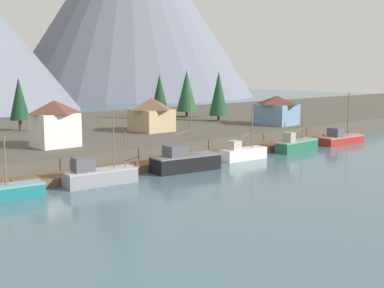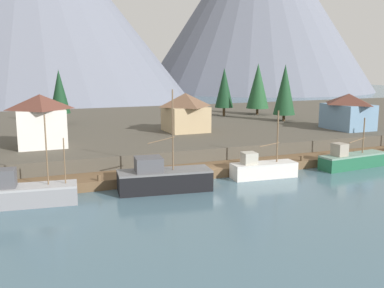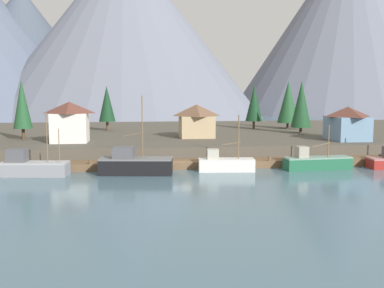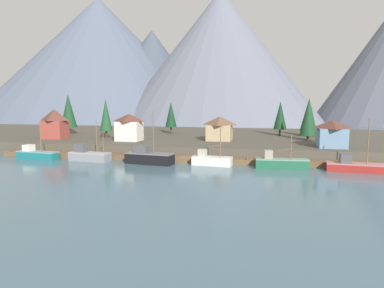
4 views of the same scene
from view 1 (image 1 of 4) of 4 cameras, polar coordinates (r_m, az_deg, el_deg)
ground_plane at (r=89.54m, az=-7.17°, el=-0.65°), size 400.00×400.00×1.00m
dock at (r=75.45m, az=0.65°, el=-1.47°), size 80.00×4.00×1.60m
shoreline_bank at (r=99.32m, az=-11.14°, el=1.15°), size 400.00×56.00×2.50m
mountain_far_ridge at (r=256.41m, az=-6.66°, el=15.00°), size 114.74×114.74×87.64m
fishing_boat_grey at (r=61.02m, az=-10.03°, el=-3.31°), size 8.58×3.59×7.98m
fishing_boat_black at (r=68.09m, az=-0.81°, el=-1.87°), size 9.41×4.24×9.92m
fishing_boat_white at (r=76.79m, az=5.47°, el=-0.97°), size 7.42×2.83×7.34m
fishing_boat_green at (r=86.18m, az=11.13°, el=-0.09°), size 9.25×2.99×5.98m
fishing_boat_red at (r=95.68m, az=15.61°, el=0.55°), size 9.32×3.72×8.94m
house_blue at (r=101.34m, az=9.06°, el=3.63°), size 5.59×7.30×5.46m
house_white at (r=74.31m, az=-14.50°, el=2.19°), size 5.77×4.94×6.32m
house_tan at (r=90.00m, az=-4.36°, el=3.22°), size 5.98×6.38×5.69m
conifer_near_left at (r=111.12m, az=-3.50°, el=5.49°), size 3.55×3.55×9.27m
conifer_near_right at (r=115.74m, az=-0.57°, el=5.73°), size 4.49×4.49×10.14m
conifer_mid_right at (r=106.87m, az=2.87°, el=5.43°), size 3.82×3.82×9.92m
conifer_back_right at (r=94.73m, az=-18.06°, el=4.62°), size 3.32×3.32×9.04m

